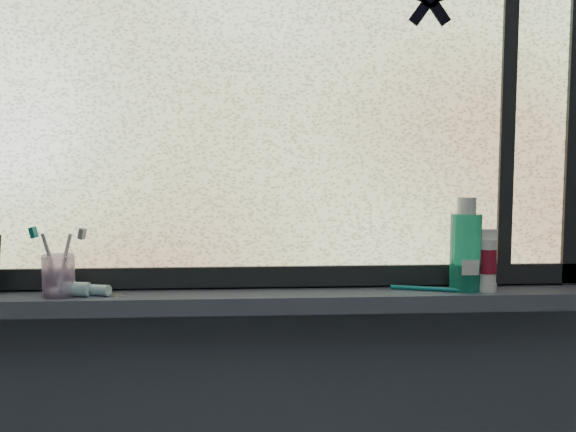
{
  "coord_description": "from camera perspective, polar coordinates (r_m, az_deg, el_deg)",
  "views": [
    {
      "loc": [
        -0.03,
        -0.28,
        1.35
      ],
      "look_at": [
        0.05,
        1.05,
        1.22
      ],
      "focal_mm": 40.0,
      "sensor_mm": 36.0,
      "label": 1
    }
  ],
  "objects": [
    {
      "name": "cream_tube",
      "position": [
        1.62,
        17.31,
        -3.6
      ],
      "size": [
        0.05,
        0.05,
        0.11
      ],
      "primitive_type": "cylinder",
      "rotation": [
        0.0,
        0.0,
        0.21
      ],
      "color": "silver",
      "rests_on": "windowsill"
    },
    {
      "name": "frame_mullion",
      "position": [
        1.7,
        18.95,
        11.34
      ],
      "size": [
        0.03,
        0.03,
        1.0
      ],
      "primitive_type": "cube",
      "color": "black",
      "rests_on": "wall_back"
    },
    {
      "name": "toothbrush_lying",
      "position": [
        1.59,
        12.61,
        -6.24
      ],
      "size": [
        0.24,
        0.09,
        0.02
      ],
      "primitive_type": null,
      "rotation": [
        0.0,
        0.0,
        -0.3
      ],
      "color": "#0C6C74",
      "rests_on": "windowsill"
    },
    {
      "name": "toothbrush_cup",
      "position": [
        1.58,
        -19.73,
        -5.02
      ],
      "size": [
        0.09,
        0.09,
        0.1
      ],
      "primitive_type": "cylinder",
      "rotation": [
        0.0,
        0.0,
        -0.34
      ],
      "color": "#D1ABE3",
      "rests_on": "windowsill"
    },
    {
      "name": "toothpaste_tube",
      "position": [
        1.57,
        -17.59,
        -6.21
      ],
      "size": [
        0.19,
        0.08,
        0.03
      ],
      "primitive_type": null,
      "rotation": [
        0.0,
        0.0,
        -0.24
      ],
      "color": "white",
      "rests_on": "windowsill"
    },
    {
      "name": "windowsill",
      "position": [
        1.55,
        -2.09,
        -7.48
      ],
      "size": [
        1.62,
        0.14,
        0.04
      ],
      "primitive_type": "cube",
      "color": "#484E60",
      "rests_on": "wall_back"
    },
    {
      "name": "mouthwash_bottle",
      "position": [
        1.61,
        15.51,
        -2.41
      ],
      "size": [
        0.09,
        0.09,
        0.19
      ],
      "primitive_type": "cylinder",
      "rotation": [
        0.0,
        0.0,
        -0.21
      ],
      "color": "#1D9679",
      "rests_on": "windowsill"
    },
    {
      "name": "window_pane",
      "position": [
        1.58,
        -2.2,
        12.09
      ],
      "size": [
        1.5,
        0.01,
        1.0
      ],
      "primitive_type": "cube",
      "color": "silver",
      "rests_on": "wall_back"
    },
    {
      "name": "frame_bottom",
      "position": [
        1.59,
        -2.14,
        -5.34
      ],
      "size": [
        1.6,
        0.03,
        0.05
      ],
      "primitive_type": "cube",
      "color": "black",
      "rests_on": "windowsill"
    },
    {
      "name": "wall_back",
      "position": [
        1.59,
        -2.18,
        1.93
      ],
      "size": [
        3.0,
        0.01,
        2.5
      ],
      "primitive_type": "cube",
      "color": "#9EA3A8",
      "rests_on": "ground"
    }
  ]
}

